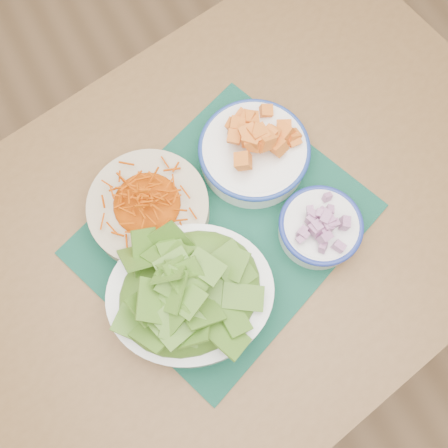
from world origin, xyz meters
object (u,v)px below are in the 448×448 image
object	(u,v)px
table	(228,236)
onion_bowl	(320,226)
placemat	(224,229)
squash_bowl	(254,149)
lettuce_bowl	(190,292)
carrot_bowl	(148,207)

from	to	relation	value
table	onion_bowl	world-z (taller)	onion_bowl
table	placemat	world-z (taller)	placemat
table	onion_bowl	size ratio (longest dim) A/B	8.63
squash_bowl	lettuce_bowl	xyz separation A→B (m)	(-0.23, -0.19, 0.01)
onion_bowl	lettuce_bowl	bearing A→B (deg)	-179.80
placemat	onion_bowl	distance (m)	0.18
onion_bowl	placemat	bearing A→B (deg)	149.66
placemat	carrot_bowl	bearing A→B (deg)	119.81
table	placemat	bearing A→B (deg)	-159.17
carrot_bowl	onion_bowl	distance (m)	0.32
lettuce_bowl	onion_bowl	bearing A→B (deg)	19.25
table	lettuce_bowl	distance (m)	0.23
squash_bowl	placemat	bearing A→B (deg)	-139.74
table	carrot_bowl	xyz separation A→B (m)	(-0.13, 0.09, 0.14)
table	squash_bowl	bearing A→B (deg)	31.54
placemat	carrot_bowl	size ratio (longest dim) A/B	1.74
lettuce_bowl	onion_bowl	size ratio (longest dim) A/B	2.20
squash_bowl	onion_bowl	bearing A→B (deg)	-79.92
table	placemat	size ratio (longest dim) A/B	2.78
placemat	lettuce_bowl	xyz separation A→B (m)	(-0.11, -0.09, 0.07)
squash_bowl	onion_bowl	world-z (taller)	squash_bowl
placemat	onion_bowl	size ratio (longest dim) A/B	3.11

